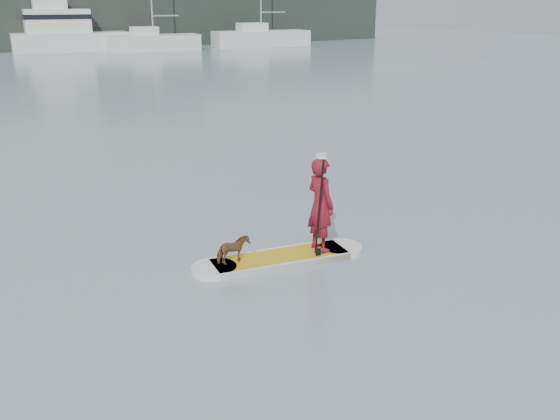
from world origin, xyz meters
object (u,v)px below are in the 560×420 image
dog (233,250)px  sailboat_e (153,41)px  sailboat_f (260,37)px  paddleboard (280,259)px  paddler (320,205)px  motor_yacht_a (65,32)px

dog → sailboat_e: (15.00, 47.96, 0.49)m
sailboat_f → sailboat_e: bearing=-174.5°
paddleboard → sailboat_f: 54.25m
paddler → sailboat_e: 50.00m
paddler → sailboat_e: bearing=-21.1°
paddler → sailboat_f: (24.48, 48.10, -0.02)m
paddler → sailboat_f: bearing=-32.6°
sailboat_f → paddler: bearing=-111.0°
paddler → sailboat_e: size_ratio=0.15×
paddleboard → sailboat_e: bearing=81.2°
motor_yacht_a → sailboat_f: bearing=-5.8°
paddleboard → sailboat_e: sailboat_e is taller
dog → paddler: bearing=-102.1°
paddler → dog: bearing=76.8°
paddler → dog: 1.81m
paddler → dog: paddler is taller
sailboat_f → motor_yacht_a: 18.57m
dog → motor_yacht_a: bearing=-13.3°
paddleboard → sailboat_f: (25.27, 47.99, 0.92)m
paddler → motor_yacht_a: size_ratio=0.17×
sailboat_e → motor_yacht_a: bearing=159.9°
dog → sailboat_f: 54.56m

